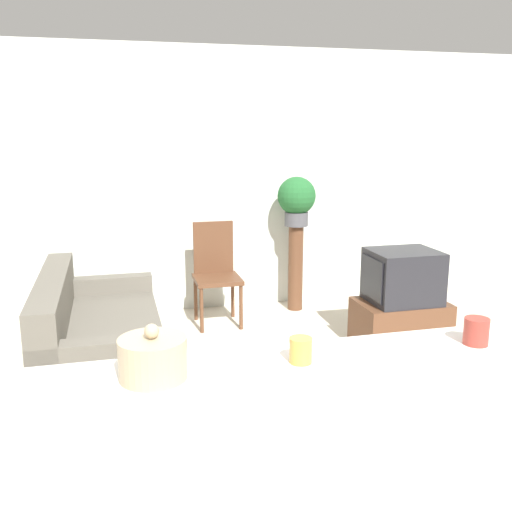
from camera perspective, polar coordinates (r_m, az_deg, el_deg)
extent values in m
cube|color=silver|center=(5.91, -9.29, 7.25)|extent=(9.00, 0.06, 2.70)
cube|color=#605B51|center=(4.59, -15.02, -9.05)|extent=(0.87, 1.75, 0.46)
cube|color=#605B51|center=(4.48, -19.64, -4.34)|extent=(0.20, 1.75, 0.37)
cube|color=#605B51|center=(3.83, -15.16, -12.36)|extent=(0.87, 0.16, 0.60)
cube|color=#605B51|center=(5.31, -15.01, -5.19)|extent=(0.87, 0.16, 0.60)
cube|color=brown|center=(5.22, 14.21, -6.59)|extent=(0.77, 0.51, 0.41)
cube|color=#232328|center=(5.09, 14.48, -1.98)|extent=(0.57, 0.49, 0.46)
cube|color=black|center=(4.96, 11.52, -2.21)|extent=(0.02, 0.40, 0.36)
cube|color=brown|center=(5.54, -3.88, -2.35)|extent=(0.44, 0.44, 0.04)
cube|color=brown|center=(5.67, -4.29, 0.88)|extent=(0.40, 0.04, 0.52)
cylinder|color=brown|center=(5.40, -5.46, -5.43)|extent=(0.04, 0.04, 0.44)
cylinder|color=brown|center=(5.47, -1.51, -5.15)|extent=(0.04, 0.04, 0.44)
cylinder|color=brown|center=(5.76, -6.06, -4.28)|extent=(0.04, 0.04, 0.44)
cylinder|color=brown|center=(5.82, -2.34, -4.03)|extent=(0.04, 0.04, 0.44)
cylinder|color=brown|center=(6.02, 3.97, -1.20)|extent=(0.16, 0.16, 0.90)
cylinder|color=#4C4C51|center=(5.92, 4.05, 3.72)|extent=(0.24, 0.24, 0.14)
sphere|color=#23602D|center=(5.88, 4.09, 6.02)|extent=(0.39, 0.39, 0.39)
cube|color=silver|center=(2.53, -0.06, -21.13)|extent=(2.91, 0.44, 0.97)
cylinder|color=tan|center=(2.21, -10.29, -10.03)|extent=(0.26, 0.26, 0.16)
sphere|color=tan|center=(2.17, -10.40, -7.42)|extent=(0.06, 0.06, 0.06)
cylinder|color=gold|center=(2.33, 4.49, -9.38)|extent=(0.09, 0.09, 0.10)
cylinder|color=#99382D|center=(2.68, 21.16, -7.03)|extent=(0.11, 0.11, 0.12)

